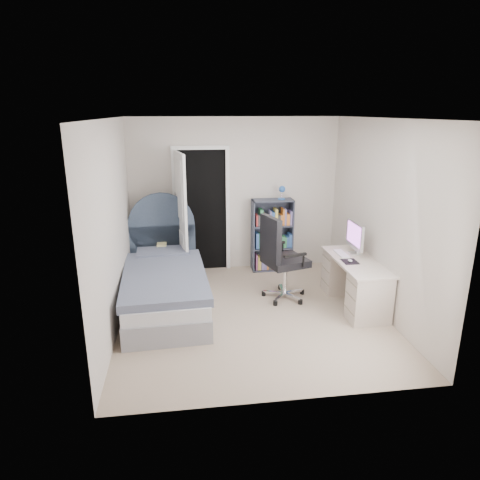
{
  "coord_description": "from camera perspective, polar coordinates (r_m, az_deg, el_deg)",
  "views": [
    {
      "loc": [
        -0.86,
        -5.08,
        2.59
      ],
      "look_at": [
        -0.13,
        0.25,
        0.95
      ],
      "focal_mm": 32.0,
      "sensor_mm": 36.0,
      "label": 1
    }
  ],
  "objects": [
    {
      "name": "office_chair",
      "position": [
        5.97,
        5.28,
        -1.92
      ],
      "size": [
        0.67,
        0.69,
        1.22
      ],
      "color": "silver",
      "rests_on": "ground"
    },
    {
      "name": "desk",
      "position": [
        6.07,
        15.02,
        -5.21
      ],
      "size": [
        0.54,
        1.35,
        1.11
      ],
      "color": "beige",
      "rests_on": "ground"
    },
    {
      "name": "floor_lamp",
      "position": [
        6.95,
        -8.2,
        -0.22
      ],
      "size": [
        0.2,
        0.2,
        1.38
      ],
      "color": "silver",
      "rests_on": "ground"
    },
    {
      "name": "room_shell",
      "position": [
        5.32,
        1.73,
        2.33
      ],
      "size": [
        3.5,
        3.7,
        2.6
      ],
      "color": "gray",
      "rests_on": "ground"
    },
    {
      "name": "bookcase",
      "position": [
        7.14,
        4.35,
        0.32
      ],
      "size": [
        0.67,
        0.29,
        1.43
      ],
      "color": "#3B4151",
      "rests_on": "ground"
    },
    {
      "name": "bed",
      "position": [
        6.0,
        -10.0,
        -5.66
      ],
      "size": [
        1.16,
        2.3,
        1.38
      ],
      "color": "gray",
      "rests_on": "ground"
    },
    {
      "name": "nightstand",
      "position": [
        6.83,
        -9.97,
        -2.06
      ],
      "size": [
        0.41,
        0.41,
        0.61
      ],
      "color": "tan",
      "rests_on": "ground"
    },
    {
      "name": "door",
      "position": [
        6.78,
        -6.86,
        3.52
      ],
      "size": [
        0.92,
        0.82,
        2.06
      ],
      "color": "black",
      "rests_on": "ground"
    }
  ]
}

